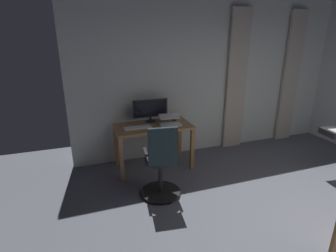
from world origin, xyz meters
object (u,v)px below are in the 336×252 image
object	(u,v)px
computer_keyboard	(137,128)
computer_mouse	(174,120)
computer_monitor	(150,109)
office_chair	(161,165)
desk	(153,132)
laptop	(170,121)

from	to	relation	value
computer_keyboard	computer_mouse	distance (m)	0.71
computer_monitor	office_chair	bearing A→B (deg)	81.30
office_chair	computer_mouse	distance (m)	1.18
desk	computer_mouse	distance (m)	0.45
desk	computer_mouse	xyz separation A→B (m)	(-0.41, -0.11, 0.13)
desk	office_chair	world-z (taller)	office_chair
desk	office_chair	distance (m)	0.92
office_chair	computer_monitor	distance (m)	1.21
computer_monitor	computer_mouse	distance (m)	0.45
office_chair	computer_monitor	world-z (taller)	computer_monitor
computer_monitor	computer_keyboard	size ratio (longest dim) A/B	1.40
desk	computer_mouse	world-z (taller)	computer_mouse
office_chair	desk	bearing A→B (deg)	88.28
desk	computer_monitor	bearing A→B (deg)	-95.15
laptop	computer_keyboard	bearing A→B (deg)	7.83
computer_keyboard	laptop	bearing A→B (deg)	-178.53
office_chair	laptop	bearing A→B (deg)	70.87
computer_mouse	computer_monitor	bearing A→B (deg)	-14.04
computer_monitor	computer_mouse	xyz separation A→B (m)	(-0.39, 0.10, -0.20)
computer_mouse	laptop	bearing A→B (deg)	50.40
desk	laptop	size ratio (longest dim) A/B	3.42
computer_keyboard	computer_mouse	size ratio (longest dim) A/B	4.28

